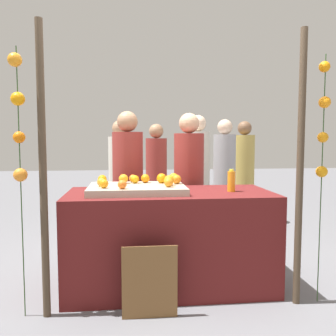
{
  "coord_description": "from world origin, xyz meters",
  "views": [
    {
      "loc": [
        -0.36,
        -3.15,
        1.34
      ],
      "look_at": [
        0.0,
        0.15,
        1.07
      ],
      "focal_mm": 38.35,
      "sensor_mm": 36.0,
      "label": 1
    }
  ],
  "objects_px": {
    "orange_1": "(174,178)",
    "vendor_left": "(128,192)",
    "chalkboard_sign": "(150,283)",
    "orange_0": "(102,179)",
    "juice_bottle": "(231,181)",
    "stall_counter": "(170,239)",
    "vendor_right": "(189,193)"
  },
  "relations": [
    {
      "from": "chalkboard_sign",
      "to": "vendor_left",
      "type": "distance_m",
      "value": 1.37
    },
    {
      "from": "orange_1",
      "to": "chalkboard_sign",
      "type": "bearing_deg",
      "value": -109.58
    },
    {
      "from": "stall_counter",
      "to": "orange_1",
      "type": "distance_m",
      "value": 0.58
    },
    {
      "from": "stall_counter",
      "to": "orange_0",
      "type": "distance_m",
      "value": 0.82
    },
    {
      "from": "stall_counter",
      "to": "vendor_left",
      "type": "height_order",
      "value": "vendor_left"
    },
    {
      "from": "orange_0",
      "to": "juice_bottle",
      "type": "bearing_deg",
      "value": -10.46
    },
    {
      "from": "orange_0",
      "to": "juice_bottle",
      "type": "xyz_separation_m",
      "value": [
        1.15,
        -0.21,
        -0.01
      ]
    },
    {
      "from": "stall_counter",
      "to": "juice_bottle",
      "type": "bearing_deg",
      "value": -4.74
    },
    {
      "from": "orange_0",
      "to": "orange_1",
      "type": "height_order",
      "value": "orange_1"
    },
    {
      "from": "orange_1",
      "to": "vendor_left",
      "type": "height_order",
      "value": "vendor_left"
    },
    {
      "from": "stall_counter",
      "to": "juice_bottle",
      "type": "height_order",
      "value": "juice_bottle"
    },
    {
      "from": "chalkboard_sign",
      "to": "juice_bottle",
      "type": "bearing_deg",
      "value": 33.79
    },
    {
      "from": "orange_0",
      "to": "chalkboard_sign",
      "type": "relative_size",
      "value": 0.14
    },
    {
      "from": "stall_counter",
      "to": "orange_1",
      "type": "height_order",
      "value": "orange_1"
    },
    {
      "from": "orange_1",
      "to": "vendor_right",
      "type": "bearing_deg",
      "value": 63.78
    },
    {
      "from": "stall_counter",
      "to": "vendor_left",
      "type": "distance_m",
      "value": 0.86
    },
    {
      "from": "vendor_left",
      "to": "orange_0",
      "type": "bearing_deg",
      "value": -113.15
    },
    {
      "from": "orange_0",
      "to": "vendor_right",
      "type": "relative_size",
      "value": 0.05
    },
    {
      "from": "stall_counter",
      "to": "chalkboard_sign",
      "type": "distance_m",
      "value": 0.62
    },
    {
      "from": "chalkboard_sign",
      "to": "orange_1",
      "type": "bearing_deg",
      "value": 70.42
    },
    {
      "from": "vendor_left",
      "to": "vendor_right",
      "type": "xyz_separation_m",
      "value": [
        0.66,
        -0.04,
        -0.01
      ]
    },
    {
      "from": "orange_1",
      "to": "juice_bottle",
      "type": "bearing_deg",
      "value": -28.65
    },
    {
      "from": "orange_0",
      "to": "orange_1",
      "type": "distance_m",
      "value": 0.67
    },
    {
      "from": "juice_bottle",
      "to": "vendor_right",
      "type": "xyz_separation_m",
      "value": [
        -0.26,
        0.72,
        -0.21
      ]
    },
    {
      "from": "stall_counter",
      "to": "vendor_left",
      "type": "xyz_separation_m",
      "value": [
        -0.37,
        0.71,
        0.32
      ]
    },
    {
      "from": "juice_bottle",
      "to": "vendor_right",
      "type": "bearing_deg",
      "value": 110.16
    },
    {
      "from": "orange_0",
      "to": "chalkboard_sign",
      "type": "height_order",
      "value": "orange_0"
    },
    {
      "from": "chalkboard_sign",
      "to": "vendor_left",
      "type": "xyz_separation_m",
      "value": [
        -0.16,
        1.27,
        0.49
      ]
    },
    {
      "from": "stall_counter",
      "to": "orange_0",
      "type": "relative_size",
      "value": 22.64
    },
    {
      "from": "orange_0",
      "to": "vendor_left",
      "type": "distance_m",
      "value": 0.62
    },
    {
      "from": "stall_counter",
      "to": "juice_bottle",
      "type": "xyz_separation_m",
      "value": [
        0.55,
        -0.05,
        0.53
      ]
    },
    {
      "from": "juice_bottle",
      "to": "vendor_right",
      "type": "relative_size",
      "value": 0.12
    }
  ]
}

